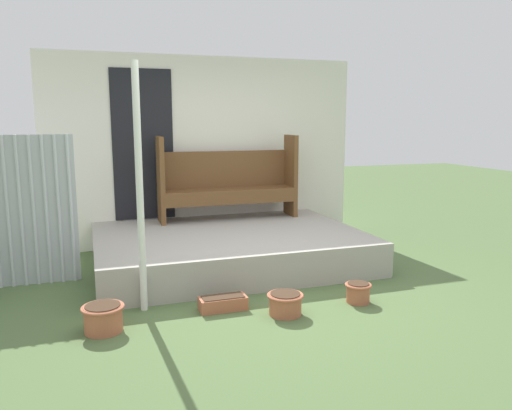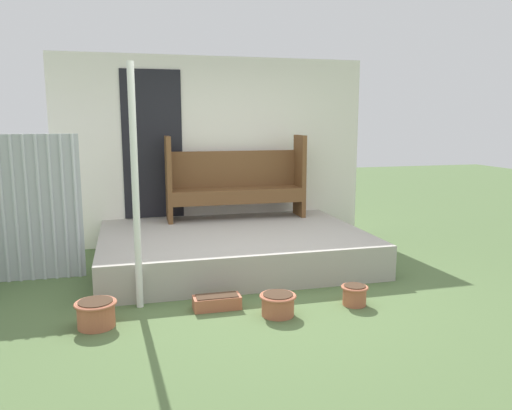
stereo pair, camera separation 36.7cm
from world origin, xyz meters
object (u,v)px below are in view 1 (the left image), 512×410
Objects in this scene: flower_pot_right at (358,292)px; support_post at (140,190)px; bench at (228,179)px; flower_pot_middle at (285,303)px; planter_box_rect at (223,303)px; flower_pot_left at (103,317)px.

support_post is at bearing 166.70° from flower_pot_right.
bench reaches higher than flower_pot_right.
flower_pot_middle is at bearing -93.38° from bench.
bench is (1.38, 2.05, -0.19)m from support_post.
flower_pot_right is 0.59× the size of planter_box_rect.
planter_box_rect is at bearing 169.67° from flower_pot_right.
flower_pot_middle is (1.20, -0.53, -1.01)m from support_post.
bench reaches higher than flower_pot_middle.
support_post is at bearing 156.28° from flower_pot_middle.
support_post is 2.47m from bench.
flower_pot_right is at bearing 4.28° from flower_pot_middle.
bench is at bearing 73.29° from planter_box_rect.
flower_pot_middle is (-0.18, -2.57, -0.82)m from bench.
support_post is 1.19× the size of bench.
support_post is 6.72× the size of flower_pot_middle.
bench is 2.71m from flower_pot_right.
bench is 5.65× the size of flower_pot_middle.
flower_pot_left is at bearing 174.65° from flower_pot_middle.
planter_box_rect is (0.69, -0.23, -1.06)m from support_post.
planter_box_rect is at bearing 7.77° from flower_pot_left.
planter_box_rect is (-1.29, 0.23, -0.04)m from flower_pot_right.
flower_pot_left is 1.08m from planter_box_rect.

